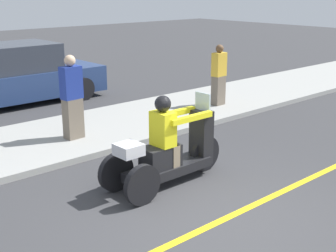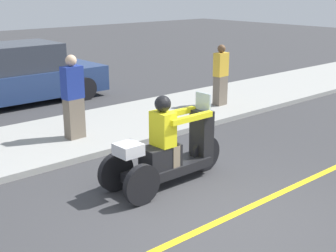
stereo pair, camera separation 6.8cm
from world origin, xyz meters
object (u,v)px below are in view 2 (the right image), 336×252
at_px(spectator_with_child, 221,76).
at_px(spectator_far_back, 73,99).
at_px(parked_car_lot_center, 16,76).
at_px(motorcycle_trike, 168,152).

distance_m(spectator_with_child, spectator_far_back, 4.29).
relative_size(spectator_with_child, parked_car_lot_center, 0.33).
distance_m(motorcycle_trike, parked_car_lot_center, 6.94).
xyz_separation_m(motorcycle_trike, spectator_far_back, (-0.09, 2.79, 0.41)).
bearing_deg(spectator_with_child, spectator_far_back, 179.34).
height_order(motorcycle_trike, spectator_far_back, spectator_far_back).
relative_size(spectator_far_back, parked_car_lot_center, 0.36).
bearing_deg(motorcycle_trike, parked_car_lot_center, 85.70).
bearing_deg(spectator_far_back, spectator_with_child, -0.66).
bearing_deg(parked_car_lot_center, spectator_far_back, -98.38).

